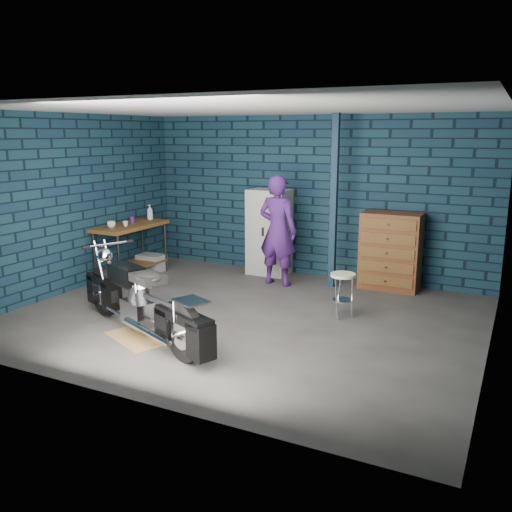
% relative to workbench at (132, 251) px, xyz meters
% --- Properties ---
extents(ground, '(6.00, 6.00, 0.00)m').
position_rel_workbench_xyz_m(ground, '(2.68, -0.99, -0.46)').
color(ground, '#504C4A').
rests_on(ground, ground).
extents(room_walls, '(6.02, 5.01, 2.71)m').
position_rel_workbench_xyz_m(room_walls, '(2.68, -0.44, 1.45)').
color(room_walls, '#102537').
rests_on(room_walls, ground).
extents(support_post, '(0.10, 0.10, 2.70)m').
position_rel_workbench_xyz_m(support_post, '(3.23, 0.96, 0.90)').
color(support_post, '#112438').
rests_on(support_post, ground).
extents(workbench, '(0.60, 1.40, 0.91)m').
position_rel_workbench_xyz_m(workbench, '(0.00, 0.00, 0.00)').
color(workbench, brown).
rests_on(workbench, ground).
extents(drip_mat, '(1.04, 0.93, 0.01)m').
position_rel_workbench_xyz_m(drip_mat, '(1.91, -2.17, -0.45)').
color(drip_mat, brown).
rests_on(drip_mat, ground).
extents(motorcycle, '(2.40, 1.52, 1.03)m').
position_rel_workbench_xyz_m(motorcycle, '(1.91, -2.17, 0.06)').
color(motorcycle, black).
rests_on(motorcycle, ground).
extents(person, '(0.67, 0.47, 1.77)m').
position_rel_workbench_xyz_m(person, '(2.41, 0.67, 0.43)').
color(person, '#421B68').
rests_on(person, ground).
extents(storage_bin, '(0.47, 0.33, 0.29)m').
position_rel_workbench_xyz_m(storage_bin, '(0.02, 0.50, -0.31)').
color(storage_bin, gray).
rests_on(storage_bin, ground).
extents(locker, '(0.69, 0.49, 1.47)m').
position_rel_workbench_xyz_m(locker, '(1.99, 1.24, 0.28)').
color(locker, beige).
rests_on(locker, ground).
extents(tool_chest, '(0.90, 0.50, 1.20)m').
position_rel_workbench_xyz_m(tool_chest, '(4.08, 1.24, 0.15)').
color(tool_chest, brown).
rests_on(tool_chest, ground).
extents(shop_stool, '(0.39, 0.39, 0.60)m').
position_rel_workbench_xyz_m(shop_stool, '(3.84, -0.42, -0.15)').
color(shop_stool, beige).
rests_on(shop_stool, ground).
extents(cup_a, '(0.16, 0.16, 0.11)m').
position_rel_workbench_xyz_m(cup_a, '(-0.05, -0.40, 0.51)').
color(cup_a, beige).
rests_on(cup_a, workbench).
extents(cup_b, '(0.12, 0.12, 0.08)m').
position_rel_workbench_xyz_m(cup_b, '(0.06, -0.19, 0.50)').
color(cup_b, beige).
rests_on(cup_b, workbench).
extents(mug_purple, '(0.10, 0.10, 0.11)m').
position_rel_workbench_xyz_m(mug_purple, '(-0.06, 0.13, 0.51)').
color(mug_purple, '#4A175E').
rests_on(mug_purple, workbench).
extents(bottle, '(0.13, 0.13, 0.26)m').
position_rel_workbench_xyz_m(bottle, '(-0.01, 0.56, 0.59)').
color(bottle, gray).
rests_on(bottle, workbench).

